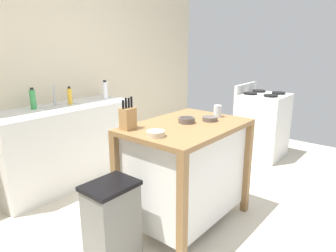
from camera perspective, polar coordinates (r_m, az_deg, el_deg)
ground_plane at (r=2.79m, az=4.39°, el=-18.86°), size 6.32×6.32×0.00m
wall_back at (r=3.85m, az=-21.14°, el=10.37°), size 5.32×0.10×2.60m
kitchen_island at (r=2.68m, az=3.33°, el=-7.95°), size 1.06×0.73×0.91m
knife_block at (r=2.40m, az=-7.50°, el=1.53°), size 0.11×0.09×0.25m
bowl_ceramic_small at (r=2.59m, az=3.49°, el=1.13°), size 0.14×0.14×0.05m
bowl_ceramic_wide at (r=2.22m, az=-2.34°, el=-1.39°), size 0.13×0.13×0.04m
bowl_stoneware_deep at (r=2.68m, az=7.82°, el=1.37°), size 0.13×0.13×0.04m
drinking_cup at (r=2.83m, az=9.21°, el=2.77°), size 0.07×0.07×0.11m
trash_bin at (r=2.32m, az=-10.38°, el=-17.49°), size 0.36×0.28×0.63m
sink_counter at (r=3.66m, az=-18.55°, el=-3.32°), size 1.57×0.60×0.89m
sink_faucet at (r=3.65m, az=-20.47°, el=5.39°), size 0.02×0.02×0.22m
bottle_dish_soap at (r=3.64m, az=-17.85°, el=5.35°), size 0.05×0.05×0.20m
bottle_hand_soap at (r=3.50m, az=-23.90°, el=4.60°), size 0.06×0.06×0.23m
bottle_spray_cleaner at (r=3.88m, az=-11.65°, el=6.57°), size 0.07×0.07×0.23m
stove at (r=4.46m, az=17.08°, el=0.20°), size 0.60×0.60×1.01m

